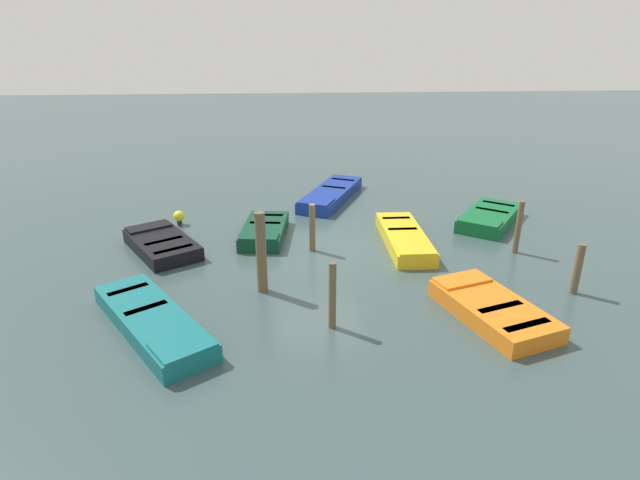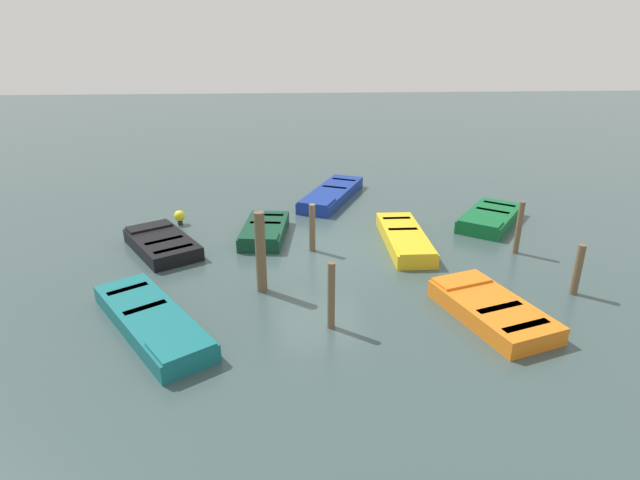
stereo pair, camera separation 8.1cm
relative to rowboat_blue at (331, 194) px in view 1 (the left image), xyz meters
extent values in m
plane|color=#384C4C|center=(0.75, 4.86, -0.22)|extent=(80.00, 80.00, 0.00)
cube|color=navy|center=(-0.02, -0.03, -0.02)|extent=(2.81, 4.30, 0.40)
cube|color=silver|center=(-0.02, -0.03, 0.12)|extent=(2.31, 3.62, 0.04)
cube|color=navy|center=(0.65, 1.45, 0.21)|extent=(1.38, 1.28, 0.06)
cube|color=#A4A49F|center=(-0.14, -0.32, 0.16)|extent=(0.95, 0.57, 0.04)
cube|color=#A4A49F|center=(-0.61, -1.36, 0.16)|extent=(0.95, 0.57, 0.04)
cube|color=black|center=(5.31, 4.54, -0.02)|extent=(2.65, 3.07, 0.40)
cube|color=gray|center=(5.31, 4.54, 0.12)|extent=(2.16, 2.56, 0.04)
cube|color=black|center=(5.87, 3.63, 0.21)|extent=(1.40, 1.18, 0.06)
cube|color=#776E5D|center=(5.21, 4.71, 0.16)|extent=(1.05, 0.75, 0.04)
cube|color=#776E5D|center=(4.81, 5.35, 0.16)|extent=(1.05, 0.75, 0.04)
cube|color=gold|center=(-1.80, 4.52, -0.02)|extent=(1.14, 3.57, 0.40)
cube|color=#4C3319|center=(-1.80, 4.52, 0.12)|extent=(0.89, 3.03, 0.04)
cube|color=gold|center=(-1.80, 5.91, 0.21)|extent=(1.02, 0.79, 0.06)
cube|color=#42301E|center=(-1.80, 4.26, 0.16)|extent=(0.88, 0.20, 0.04)
cube|color=#42301E|center=(-1.80, 3.27, 0.16)|extent=(0.88, 0.20, 0.04)
cube|color=orange|center=(-2.83, 8.88, -0.02)|extent=(2.30, 3.24, 0.40)
cube|color=black|center=(-2.83, 8.88, 0.12)|extent=(1.86, 2.72, 0.04)
cube|color=orange|center=(-2.47, 7.79, 0.21)|extent=(1.44, 1.02, 0.06)
cube|color=black|center=(-2.90, 9.08, 0.16)|extent=(1.14, 0.55, 0.04)
cube|color=black|center=(-3.16, 9.85, 0.16)|extent=(1.14, 0.55, 0.04)
cube|color=#14666B|center=(4.62, 8.85, -0.02)|extent=(3.26, 4.00, 0.40)
cube|color=beige|center=(4.62, 8.85, 0.12)|extent=(2.70, 3.35, 0.04)
cube|color=#14666B|center=(3.74, 10.14, 0.21)|extent=(1.39, 1.34, 0.06)
cube|color=#9B9789|center=(4.79, 8.60, 0.16)|extent=(0.89, 0.69, 0.04)
cube|color=#9B9789|center=(5.41, 7.69, 0.16)|extent=(0.89, 0.69, 0.04)
cube|color=#0C3823|center=(2.39, 3.63, -0.02)|extent=(1.53, 2.77, 0.40)
cube|color=maroon|center=(2.39, 3.63, 0.12)|extent=(1.22, 2.35, 0.04)
cube|color=#0C3823|center=(2.51, 4.66, 0.21)|extent=(1.17, 0.71, 0.06)
cube|color=maroon|center=(2.36, 3.43, 0.16)|extent=(0.98, 0.31, 0.04)
cube|color=maroon|center=(2.28, 2.71, 0.16)|extent=(0.98, 0.31, 0.04)
cube|color=#0F602D|center=(-5.01, 2.93, -0.02)|extent=(2.90, 3.26, 0.40)
cube|color=orange|center=(-5.01, 2.93, 0.12)|extent=(2.39, 2.72, 0.04)
cube|color=#0F602D|center=(-4.32, 3.88, 0.21)|extent=(1.40, 1.27, 0.06)
cube|color=#B06E1E|center=(-5.15, 2.74, 0.16)|extent=(0.99, 0.80, 0.04)
cube|color=#B06E1E|center=(-5.64, 2.07, 0.16)|extent=(0.99, 0.80, 0.04)
cylinder|color=brown|center=(-4.87, 5.34, 0.56)|extent=(0.16, 0.16, 1.55)
cylinder|color=brown|center=(0.97, 4.80, 0.49)|extent=(0.18, 0.18, 1.41)
cylinder|color=brown|center=(-5.26, 7.86, 0.43)|extent=(0.18, 0.18, 1.29)
cylinder|color=brown|center=(2.32, 7.21, 0.81)|extent=(0.25, 0.25, 2.05)
cylinder|color=brown|center=(0.77, 9.02, 0.55)|extent=(0.16, 0.16, 1.53)
cylinder|color=#262626|center=(5.21, 2.34, -0.16)|extent=(0.16, 0.16, 0.12)
sphere|color=yellow|center=(5.21, 2.34, 0.08)|extent=(0.36, 0.36, 0.36)
camera|label=1|loc=(1.70, 18.71, 5.79)|focal=29.21mm
camera|label=2|loc=(1.62, 18.72, 5.79)|focal=29.21mm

